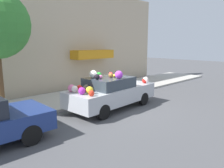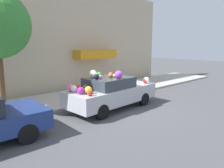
{
  "view_description": "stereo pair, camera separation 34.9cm",
  "coord_description": "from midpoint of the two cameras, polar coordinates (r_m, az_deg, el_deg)",
  "views": [
    {
      "loc": [
        -6.67,
        -6.83,
        2.9
      ],
      "look_at": [
        0.0,
        0.01,
        1.1
      ],
      "focal_mm": 35.0,
      "sensor_mm": 36.0,
      "label": 1
    },
    {
      "loc": [
        -6.42,
        -7.07,
        2.9
      ],
      "look_at": [
        0.0,
        0.01,
        1.1
      ],
      "focal_mm": 35.0,
      "sensor_mm": 36.0,
      "label": 2
    }
  ],
  "objects": [
    {
      "name": "art_car",
      "position": [
        9.74,
        -1.27,
        -2.05
      ],
      "size": [
        4.47,
        1.98,
        1.76
      ],
      "rotation": [
        0.0,
        0.0,
        0.06
      ],
      "color": "#B7BABF",
      "rests_on": "ground"
    },
    {
      "name": "building_facade",
      "position": [
        13.61,
        -15.35,
        11.13
      ],
      "size": [
        18.0,
        1.2,
        6.28
      ],
      "color": "#C6B293",
      "rests_on": "ground"
    },
    {
      "name": "ground_plane",
      "position": [
        9.98,
        -0.98,
        -6.25
      ],
      "size": [
        60.0,
        60.0,
        0.0
      ],
      "primitive_type": "plane",
      "color": "#4C4C4F"
    },
    {
      "name": "fire_hydrant",
      "position": [
        12.58,
        1.67,
        -0.55
      ],
      "size": [
        0.2,
        0.2,
        0.7
      ],
      "color": "#B2B2B7",
      "rests_on": "sidewalk_curb"
    },
    {
      "name": "sidewalk_curb",
      "position": [
        12.0,
        -9.88,
        -3.22
      ],
      "size": [
        24.0,
        3.2,
        0.11
      ],
      "color": "#B2ADA3",
      "rests_on": "ground"
    }
  ]
}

